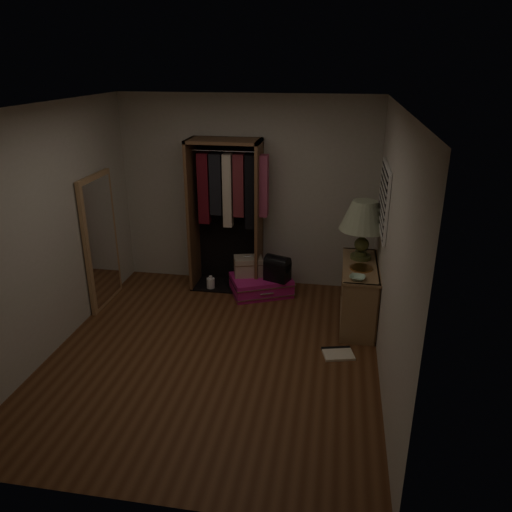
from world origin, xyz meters
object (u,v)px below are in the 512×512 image
white_jug (211,283)px  floor_mirror (101,241)px  console_bookshelf (358,291)px  pink_suitcase (261,285)px  open_wardrobe (229,202)px  black_bag (277,268)px  table_lamp (364,217)px  train_case (248,266)px

white_jug → floor_mirror: bearing=-154.4°
console_bookshelf → pink_suitcase: (-1.28, 0.56, -0.27)m
open_wardrobe → white_jug: size_ratio=10.31×
open_wardrobe → black_bag: 1.09m
open_wardrobe → pink_suitcase: (0.46, -0.18, -1.10)m
floor_mirror → white_jug: 1.58m
pink_suitcase → white_jug: bearing=154.9°
table_lamp → white_jug: bearing=169.0°
console_bookshelf → train_case: 1.58m
train_case → black_bag: bearing=-29.8°
floor_mirror → table_lamp: bearing=3.8°
floor_mirror → black_bag: size_ratio=4.58×
open_wardrobe → table_lamp: (1.74, -0.55, 0.05)m
floor_mirror → table_lamp: size_ratio=2.37×
train_case → table_lamp: bearing=-31.9°
pink_suitcase → table_lamp: size_ratio=1.35×
floor_mirror → train_case: (1.78, 0.63, -0.47)m
floor_mirror → white_jug: bearing=25.6°
table_lamp → white_jug: size_ratio=3.61×
floor_mirror → train_case: size_ratio=3.86×
open_wardrobe → floor_mirror: open_wardrobe is taller
pink_suitcase → white_jug: (-0.71, 0.01, -0.04)m
pink_suitcase → white_jug: pink_suitcase is taller
table_lamp → black_bag: bearing=163.4°
floor_mirror → pink_suitcase: floor_mirror is taller
white_jug → table_lamp: bearing=-11.0°
white_jug → open_wardrobe: bearing=34.0°
open_wardrobe → white_jug: (-0.25, -0.17, -1.14)m
pink_suitcase → black_bag: 0.38m
pink_suitcase → train_case: (-0.18, 0.04, 0.25)m
train_case → white_jug: bearing=167.1°
pink_suitcase → white_jug: size_ratio=4.87×
floor_mirror → train_case: 1.95m
white_jug → console_bookshelf: bearing=-15.9°
console_bookshelf → pink_suitcase: bearing=156.5°
floor_mirror → train_case: bearing=19.5°
black_bag → white_jug: 1.00m
open_wardrobe → table_lamp: bearing=-17.7°
open_wardrobe → console_bookshelf: bearing=-22.9°
pink_suitcase → console_bookshelf: bearing=-47.9°
train_case → floor_mirror: bearing=-176.6°
pink_suitcase → black_bag: black_bag is taller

